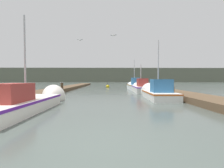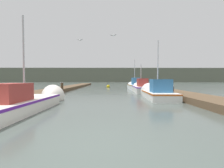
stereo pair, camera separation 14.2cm
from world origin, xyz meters
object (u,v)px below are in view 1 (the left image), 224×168
at_px(mooring_piling_1, 62,88).
at_px(seagull_1, 80,40).
at_px(mooring_piling_2, 173,92).
at_px(fishing_boat_1, 156,93).
at_px(fishing_boat_3, 134,86).
at_px(mooring_piling_0, 162,90).
at_px(seagull_lead, 113,35).
at_px(fishing_boat_2, 140,88).
at_px(channel_buoy, 108,86).
at_px(fishing_boat_0, 31,101).

height_order(mooring_piling_1, seagull_1, seagull_1).
xyz_separation_m(mooring_piling_2, seagull_1, (-7.45, 4.18, 4.78)).
bearing_deg(fishing_boat_1, fishing_boat_3, 93.23).
bearing_deg(mooring_piling_0, fishing_boat_1, -126.62).
bearing_deg(seagull_lead, fishing_boat_3, 84.38).
bearing_deg(fishing_boat_1, seagull_1, 154.63).
distance_m(fishing_boat_1, fishing_boat_2, 5.18).
xyz_separation_m(fishing_boat_2, seagull_1, (-6.37, -1.81, 4.80)).
relative_size(channel_buoy, seagull_lead, 1.96).
relative_size(fishing_boat_0, fishing_boat_1, 1.23).
distance_m(fishing_boat_0, fishing_boat_3, 15.20).
bearing_deg(fishing_boat_3, mooring_piling_1, -148.70).
xyz_separation_m(mooring_piling_1, mooring_piling_2, (9.36, -4.56, -0.08)).
distance_m(fishing_boat_2, fishing_boat_3, 3.99).
height_order(mooring_piling_0, mooring_piling_1, mooring_piling_1).
distance_m(fishing_boat_3, mooring_piling_0, 8.11).
height_order(fishing_boat_0, fishing_boat_3, fishing_boat_0).
bearing_deg(channel_buoy, fishing_boat_0, -100.60).
distance_m(mooring_piling_1, seagull_lead, 7.25).
distance_m(fishing_boat_1, mooring_piling_2, 1.23).
xyz_separation_m(fishing_boat_0, fishing_boat_1, (7.43, 4.21, 0.02)).
relative_size(fishing_boat_3, mooring_piling_2, 4.58).
relative_size(fishing_boat_0, seagull_lead, 10.73).
distance_m(fishing_boat_2, mooring_piling_0, 4.17).
height_order(fishing_boat_2, mooring_piling_1, fishing_boat_2).
relative_size(fishing_boat_1, seagull_lead, 8.71).
distance_m(mooring_piling_0, seagull_1, 9.04).
distance_m(fishing_boat_2, mooring_piling_1, 8.41).
relative_size(seagull_lead, seagull_1, 1.00).
xyz_separation_m(fishing_boat_2, mooring_piling_0, (0.99, -4.05, 0.05)).
bearing_deg(channel_buoy, mooring_piling_0, -70.47).
distance_m(fishing_boat_0, mooring_piling_1, 8.02).
bearing_deg(fishing_boat_0, fishing_boat_3, 63.24).
bearing_deg(channel_buoy, seagull_lead, -87.12).
distance_m(mooring_piling_1, mooring_piling_2, 10.41).
distance_m(fishing_boat_1, mooring_piling_1, 9.23).
relative_size(fishing_boat_2, channel_buoy, 5.06).
bearing_deg(mooring_piling_2, fishing_boat_0, -157.88).
distance_m(fishing_boat_3, seagull_1, 9.82).
height_order(fishing_boat_0, fishing_boat_1, fishing_boat_0).
bearing_deg(channel_buoy, mooring_piling_2, -72.51).
bearing_deg(fishing_boat_3, fishing_boat_2, -91.28).
xyz_separation_m(mooring_piling_0, seagull_lead, (-4.12, 0.70, 4.76)).
bearing_deg(mooring_piling_1, mooring_piling_0, -15.75).
relative_size(mooring_piling_2, seagull_1, 1.74).
bearing_deg(seagull_1, seagull_lead, 161.58).
height_order(fishing_boat_1, seagull_1, seagull_1).
relative_size(mooring_piling_1, channel_buoy, 1.03).
bearing_deg(fishing_boat_2, fishing_boat_0, -124.86).
bearing_deg(fishing_boat_0, fishing_boat_1, 31.14).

